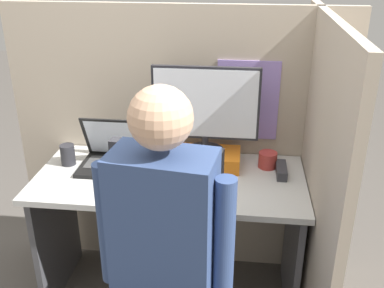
# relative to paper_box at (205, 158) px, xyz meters

# --- Properties ---
(cubicle_panel_back) EXTENTS (1.82, 0.05, 1.51)m
(cubicle_panel_back) POSITION_rel_paper_box_xyz_m (-0.16, 0.18, -0.01)
(cubicle_panel_back) COLOR tan
(cubicle_panel_back) RESTS_ON ground
(cubicle_panel_right) EXTENTS (0.04, 1.23, 1.51)m
(cubicle_panel_right) POSITION_rel_paper_box_xyz_m (0.53, -0.21, -0.01)
(cubicle_panel_right) COLOR tan
(cubicle_panel_right) RESTS_ON ground
(desk) EXTENTS (1.32, 0.61, 0.73)m
(desk) POSITION_rel_paper_box_xyz_m (-0.16, -0.14, -0.23)
(desk) COLOR #B7B7B2
(desk) RESTS_ON ground
(paper_box) EXTENTS (0.36, 0.21, 0.08)m
(paper_box) POSITION_rel_paper_box_xyz_m (0.00, 0.00, 0.00)
(paper_box) COLOR orange
(paper_box) RESTS_ON desk
(monitor) EXTENTS (0.53, 0.20, 0.44)m
(monitor) POSITION_rel_paper_box_xyz_m (0.00, 0.00, 0.27)
(monitor) COLOR #232328
(monitor) RESTS_ON paper_box
(laptop) EXTENTS (0.31, 0.26, 0.26)m
(laptop) POSITION_rel_paper_box_xyz_m (-0.47, -0.07, 0.01)
(laptop) COLOR black
(laptop) RESTS_ON desk
(mouse) EXTENTS (0.06, 0.04, 0.04)m
(mouse) POSITION_rel_paper_box_xyz_m (-0.27, -0.24, -0.02)
(mouse) COLOR black
(mouse) RESTS_ON desk
(stapler) EXTENTS (0.05, 0.16, 0.05)m
(stapler) POSITION_rel_paper_box_xyz_m (0.39, -0.06, -0.01)
(stapler) COLOR #2D2D33
(stapler) RESTS_ON desk
(carrot_toy) EXTENTS (0.05, 0.15, 0.05)m
(carrot_toy) POSITION_rel_paper_box_xyz_m (-0.25, -0.35, -0.01)
(carrot_toy) COLOR orange
(carrot_toy) RESTS_ON desk
(office_chair) EXTENTS (0.54, 0.59, 1.10)m
(office_chair) POSITION_rel_paper_box_xyz_m (-0.08, -0.73, -0.21)
(office_chair) COLOR #2D2D33
(office_chair) RESTS_ON ground
(person) EXTENTS (0.48, 0.47, 1.41)m
(person) POSITION_rel_paper_box_xyz_m (-0.06, -0.89, 0.05)
(person) COLOR black
(person) RESTS_ON ground
(coffee_mug) EXTENTS (0.09, 0.09, 0.08)m
(coffee_mug) POSITION_rel_paper_box_xyz_m (0.32, 0.01, 0.00)
(coffee_mug) COLOR #A3332D
(coffee_mug) RESTS_ON desk
(pen_cup) EXTENTS (0.07, 0.07, 0.11)m
(pen_cup) POSITION_rel_paper_box_xyz_m (-0.70, -0.07, 0.02)
(pen_cup) COLOR #28282D
(pen_cup) RESTS_ON desk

